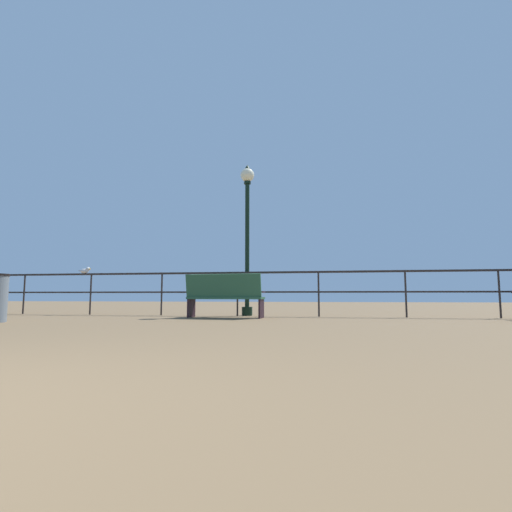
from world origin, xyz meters
TOP-DOWN VIEW (x-y plane):
  - pier_railing at (-0.00, 8.43)m, footprint 24.20×0.05m
  - bench_near_left at (-0.11, 7.53)m, footprint 1.80×0.74m
  - lamppost_center at (0.21, 8.61)m, footprint 0.36×0.36m
  - seagull_on_rail at (-4.22, 8.43)m, footprint 0.37×0.14m

SIDE VIEW (x-z plane):
  - bench_near_left at x=-0.11m, z-range 0.05..1.04m
  - pier_railing at x=0.00m, z-range 0.26..1.37m
  - seagull_on_rail at x=-4.22m, z-range 1.10..1.27m
  - lamppost_center at x=0.21m, z-range 0.47..4.41m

